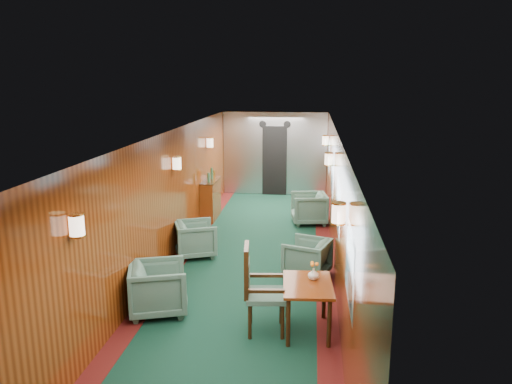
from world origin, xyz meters
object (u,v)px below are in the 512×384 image
credenza (211,199)px  dining_table (308,291)px  side_chair (257,286)px  armchair_left_far (196,239)px  armchair_right_near (307,258)px  armchair_right_far (309,208)px  armchair_left_near (158,288)px

credenza → dining_table: bearing=-65.8°
dining_table → side_chair: bearing=-178.6°
dining_table → armchair_left_far: (-2.15, 2.70, -0.24)m
credenza → armchair_left_far: size_ratio=1.65×
armchair_right_near → credenza: bearing=-126.2°
side_chair → credenza: 5.68m
credenza → armchair_right_far: credenza is taller
side_chair → armchair_right_near: side_chair is taller
dining_table → armchair_left_far: size_ratio=1.28×
dining_table → armchair_right_near: dining_table is taller
credenza → armchair_right_far: (2.37, -0.20, -0.12)m
side_chair → credenza: (-1.74, 5.41, -0.17)m
armchair_right_far → armchair_right_near: bearing=-8.6°
side_chair → armchair_left_far: side_chair is taller
armchair_left_far → side_chair: bearing=-173.1°
dining_table → credenza: size_ratio=0.78×
credenza → armchair_right_near: credenza is taller
armchair_left_far → armchair_right_far: (2.12, 2.44, 0.02)m
dining_table → armchair_right_far: 5.15m
armchair_left_near → armchair_left_far: size_ratio=1.09×
dining_table → armchair_right_near: (-0.03, 1.94, -0.25)m
dining_table → side_chair: size_ratio=0.79×
dining_table → armchair_left_near: bearing=167.6°
dining_table → side_chair: (-0.66, -0.06, 0.08)m
armchair_left_far → armchair_left_near: bearing=158.7°
side_chair → armchair_left_far: size_ratio=1.62×
armchair_left_near → armchair_right_far: size_ratio=1.02×
armchair_right_near → side_chair: bearing=1.4°
armchair_left_near → armchair_left_far: bearing=-17.4°
credenza → armchair_right_near: size_ratio=1.71×
dining_table → armchair_right_far: bearing=86.8°
armchair_left_far → armchair_right_near: (2.12, -0.76, -0.01)m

